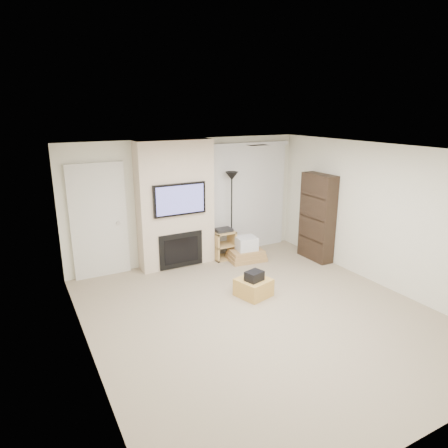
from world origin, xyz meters
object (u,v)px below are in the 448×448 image
floor_lamp (232,190)px  bookshelf (317,217)px  av_stand (223,243)px  ottoman (253,287)px  box_stack (246,251)px

floor_lamp → bookshelf: 1.85m
floor_lamp → av_stand: size_ratio=2.74×
ottoman → box_stack: 1.67m
floor_lamp → av_stand: (-0.25, -0.10, -1.08)m
floor_lamp → box_stack: size_ratio=2.23×
ottoman → av_stand: (0.38, 1.79, 0.20)m
ottoman → av_stand: 1.84m
av_stand → box_stack: av_stand is taller
av_stand → bookshelf: bearing=-28.3°
floor_lamp → bookshelf: size_ratio=1.01×
av_stand → bookshelf: bookshelf is taller
ottoman → bookshelf: (2.09, 0.87, 0.75)m
floor_lamp → ottoman: bearing=-108.6°
box_stack → floor_lamp: bearing=106.9°
box_stack → ottoman: bearing=-117.0°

